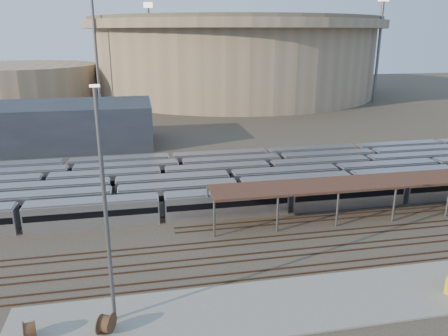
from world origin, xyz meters
name	(u,v)px	position (x,y,z in m)	size (l,w,h in m)	color
ground	(276,236)	(0.00, 0.00, 0.00)	(420.00, 420.00, 0.00)	#383026
apron	(273,306)	(-5.00, -15.00, 0.10)	(50.00, 9.00, 0.20)	gray
subway_trains	(263,177)	(3.52, 18.50, 1.80)	(123.42, 23.90, 3.60)	#B6B6BB
inspection_shed	(412,180)	(22.00, 4.00, 4.98)	(60.30, 6.00, 5.30)	#56565B
empty_tracks	(288,253)	(0.00, -5.00, 0.09)	(170.00, 9.62, 0.18)	#4C3323
stadium	(234,54)	(25.00, 140.00, 16.47)	(124.00, 124.00, 32.50)	gray
secondary_arena	(22,83)	(-60.00, 130.00, 7.00)	(56.00, 56.00, 14.00)	gray
service_building	(60,125)	(-35.00, 55.00, 5.00)	(42.00, 20.00, 10.00)	#1E232D
floodlight_0	(96,47)	(-30.00, 110.00, 20.65)	(4.00, 1.00, 38.40)	#56565B
floodlight_2	(379,47)	(70.00, 100.00, 20.65)	(4.00, 1.00, 38.40)	#56565B
floodlight_3	(150,44)	(-10.00, 160.00, 20.65)	(4.00, 1.00, 38.40)	#56565B
cable_reel_west	(106,324)	(-20.73, -15.94, 1.10)	(1.81, 1.81, 1.00)	#503520
cable_reel_east	(29,330)	(-27.22, -15.46, 1.02)	(1.64, 1.64, 0.91)	#503520
yard_light_pole	(105,211)	(-20.11, -14.11, 11.08)	(0.82, 0.36, 21.60)	#56565B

